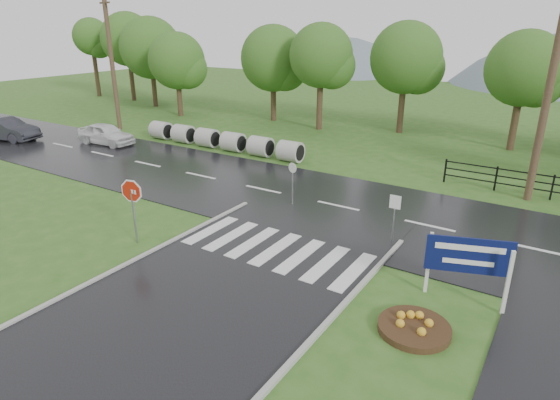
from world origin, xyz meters
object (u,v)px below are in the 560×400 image
Objects in this scene: stop_sign at (132,196)px; car_dark at (8,140)px; estate_billboard at (469,259)px; car_white at (107,144)px; culvert_pipes at (220,140)px.

stop_sign is 20.99m from car_dark.
stop_sign reaches higher than car_dark.
estate_billboard reaches higher than car_dark.
car_dark is at bearing 173.00° from estate_billboard.
car_white is at bearing 164.49° from estate_billboard.
car_dark is at bearing -156.43° from culvert_pipes.
car_white is at bearing -79.29° from car_dark.
car_dark is (-30.95, 3.80, -1.41)m from estate_billboard.
stop_sign is 11.23m from estate_billboard.
culvert_pipes is 5.21× the size of estate_billboard.
car_white is 7.30m from car_dark.
stop_sign is at bearing -63.30° from culvert_pipes.
stop_sign is at bearing -120.19° from car_dark.
culvert_pipes is 4.57× the size of stop_sign.
culvert_pipes is 19.76m from estate_billboard.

